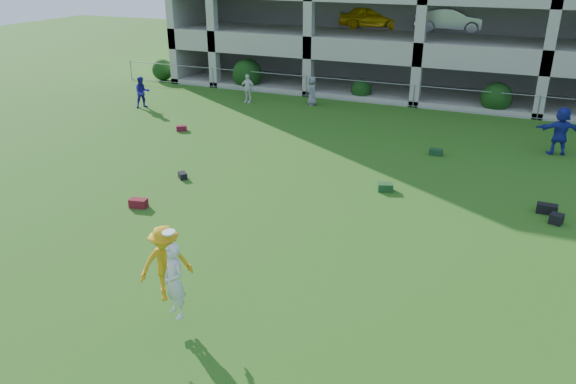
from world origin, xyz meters
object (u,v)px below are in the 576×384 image
at_px(bystander_d, 560,131).
at_px(bystander_c, 312,91).
at_px(bystander_a, 142,92).
at_px(frisbee_contest, 168,268).
at_px(crate_d, 556,219).
at_px(bystander_b, 248,88).

bearing_deg(bystander_d, bystander_c, -32.62).
height_order(bystander_a, bystander_c, bystander_a).
distance_m(bystander_d, frisbee_contest, 17.32).
bearing_deg(bystander_a, bystander_d, -48.45).
xyz_separation_m(bystander_d, crate_d, (-0.07, -6.88, -0.81)).
relative_size(bystander_b, frisbee_contest, 0.80).
xyz_separation_m(crate_d, frisbee_contest, (-7.75, -8.57, 1.18)).
bearing_deg(frisbee_contest, bystander_c, 102.00).
xyz_separation_m(bystander_a, bystander_d, (19.77, 0.42, 0.16)).
height_order(bystander_d, frisbee_contest, frisbee_contest).
height_order(crate_d, frisbee_contest, frisbee_contest).
distance_m(bystander_c, frisbee_contest, 19.43).
distance_m(bystander_b, frisbee_contest, 19.65).
relative_size(bystander_c, bystander_d, 0.78).
bearing_deg(bystander_c, frisbee_contest, -29.84).
bearing_deg(bystander_d, bystander_a, -14.76).
relative_size(bystander_c, frisbee_contest, 0.80).
bearing_deg(bystander_c, crate_d, 6.67).
bearing_deg(bystander_a, bystander_b, -14.79).
distance_m(bystander_a, bystander_c, 8.85).
bearing_deg(frisbee_contest, bystander_b, 112.24).
height_order(bystander_a, bystander_b, bystander_a).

